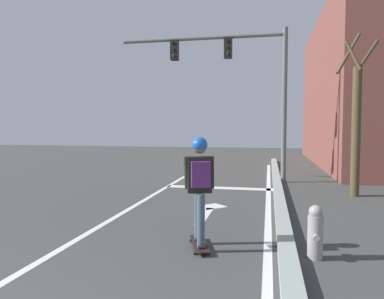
{
  "coord_description": "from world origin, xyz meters",
  "views": [
    {
      "loc": [
        2.86,
        -0.99,
        1.74
      ],
      "look_at": [
        1.25,
        6.62,
        1.26
      ],
      "focal_mm": 34.12,
      "sensor_mm": 36.0,
      "label": 1
    }
  ],
  "objects_px": {
    "skater": "(200,178)",
    "fire_hydrant": "(315,232)",
    "skateboard": "(199,244)",
    "roadside_tree": "(356,124)",
    "traffic_signal_mast": "(236,70)"
  },
  "relations": [
    {
      "from": "skater",
      "to": "roadside_tree",
      "type": "distance_m",
      "value": 5.69
    },
    {
      "from": "traffic_signal_mast",
      "to": "skater",
      "type": "bearing_deg",
      "value": -89.17
    },
    {
      "from": "traffic_signal_mast",
      "to": "roadside_tree",
      "type": "xyz_separation_m",
      "value": [
        3.18,
        -2.01,
        -1.74
      ]
    },
    {
      "from": "traffic_signal_mast",
      "to": "roadside_tree",
      "type": "relative_size",
      "value": 1.29
    },
    {
      "from": "skateboard",
      "to": "roadside_tree",
      "type": "bearing_deg",
      "value": 56.69
    },
    {
      "from": "skateboard",
      "to": "roadside_tree",
      "type": "height_order",
      "value": "roadside_tree"
    },
    {
      "from": "skater",
      "to": "roadside_tree",
      "type": "relative_size",
      "value": 0.37
    },
    {
      "from": "skateboard",
      "to": "traffic_signal_mast",
      "type": "relative_size",
      "value": 0.16
    },
    {
      "from": "traffic_signal_mast",
      "to": "roadside_tree",
      "type": "height_order",
      "value": "traffic_signal_mast"
    },
    {
      "from": "skateboard",
      "to": "traffic_signal_mast",
      "type": "distance_m",
      "value": 7.57
    },
    {
      "from": "traffic_signal_mast",
      "to": "fire_hydrant",
      "type": "bearing_deg",
      "value": -76.24
    },
    {
      "from": "skater",
      "to": "fire_hydrant",
      "type": "height_order",
      "value": "skater"
    },
    {
      "from": "fire_hydrant",
      "to": "roadside_tree",
      "type": "distance_m",
      "value": 5.24
    },
    {
      "from": "skater",
      "to": "traffic_signal_mast",
      "type": "relative_size",
      "value": 0.28
    },
    {
      "from": "skater",
      "to": "traffic_signal_mast",
      "type": "distance_m",
      "value": 7.19
    }
  ]
}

